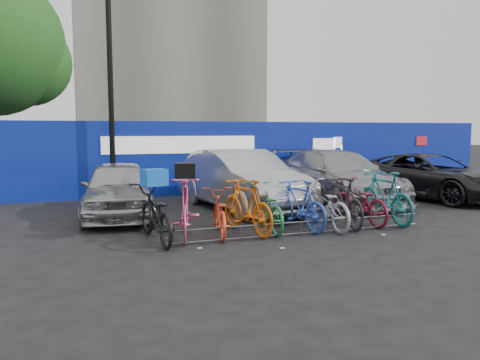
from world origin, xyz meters
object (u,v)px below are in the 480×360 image
bike_3 (247,206)px  bike_5 (299,205)px  bike_7 (343,202)px  bike_1 (185,208)px  bike_4 (265,208)px  bike_6 (323,205)px  bike_rack (302,228)px  bike_2 (219,213)px  car_1 (241,180)px  bike_9 (385,197)px  car_2 (337,176)px  car_0 (118,189)px  bike_8 (359,202)px  lamppost (111,90)px  car_3 (430,176)px

bike_3 → bike_5: (1.18, -0.02, -0.03)m
bike_7 → bike_1: bearing=4.3°
bike_4 → bike_6: (1.28, -0.19, 0.02)m
bike_rack → bike_4: 0.92m
bike_4 → bike_2: bearing=6.8°
bike_6 → bike_1: bearing=-4.7°
bike_2 → bike_5: 1.77m
car_1 → bike_9: bearing=-58.2°
car_2 → bike_4: bearing=-142.4°
car_2 → bike_1: size_ratio=2.64×
bike_1 → bike_5: bike_1 is taller
bike_3 → bike_4: bearing=-176.3°
bike_4 → car_0: bearing=-43.0°
car_0 → bike_7: 5.39m
bike_2 → bike_8: bike_8 is taller
bike_4 → bike_6: bike_6 is taller
bike_rack → car_2: 4.76m
bike_5 → bike_7: bearing=166.9°
bike_2 → bike_3: bike_3 is taller
bike_2 → bike_8: (3.36, 0.11, 0.04)m
bike_1 → bike_2: bearing=-168.8°
bike_4 → lamppost: bearing=-62.2°
lamppost → bike_7: (4.47, -5.51, -2.72)m
bike_6 → bike_9: size_ratio=0.99×
bike_2 → bike_4: size_ratio=0.94×
car_3 → bike_9: 4.68m
bike_2 → bike_5: (1.76, -0.04, 0.07)m
car_3 → bike_7: size_ratio=2.72×
bike_8 → bike_7: bearing=15.7°
car_0 → bike_7: size_ratio=2.22×
bike_7 → bike_9: size_ratio=0.92×
lamppost → bike_5: size_ratio=3.42×
car_3 → bike_9: size_ratio=2.50×
car_0 → car_3: (9.43, -0.05, 0.00)m
car_2 → bike_2: car_2 is taller
lamppost → bike_7: bearing=-51.0°
car_0 → car_2: 6.31m
car_0 → bike_8: size_ratio=2.14×
bike_3 → bike_5: bearing=167.7°
bike_2 → bike_6: 2.31m
car_2 → bike_3: bearing=-144.7°
lamppost → bike_4: bearing=-63.4°
car_3 → bike_1: 8.82m
bike_2 → lamppost: bearing=-61.9°
car_0 → lamppost: bearing=93.8°
lamppost → bike_5: (3.41, -5.47, -2.74)m
car_1 → bike_7: bearing=-74.1°
bike_6 → bike_7: bearing=178.5°
bike_3 → bike_5: 1.18m
bike_rack → bike_4: bearing=128.2°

